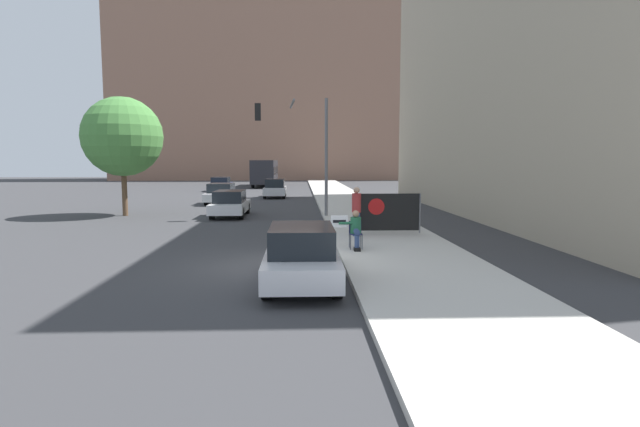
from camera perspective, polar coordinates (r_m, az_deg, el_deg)
name	(u,v)px	position (r m, az deg, el deg)	size (l,w,h in m)	color
ground_plane	(274,267)	(14.12, -5.25, -6.10)	(160.00, 160.00, 0.00)	#38383A
sidewalk_curb	(355,211)	(29.11, 4.01, 0.33)	(4.02, 90.00, 0.16)	beige
building_backdrop_far	(282,88)	(82.59, -4.36, 14.07)	(52.00, 12.00, 29.08)	#936B56
building_backdrop_right	(552,46)	(30.89, 24.98, 17.01)	(10.00, 32.00, 18.27)	tan
seated_protester	(355,228)	(15.94, 4.04, -1.68)	(1.00, 0.77, 1.23)	#474C56
jogger_on_sidewalk	(356,211)	(18.68, 4.18, 0.30)	(0.34, 0.34, 1.84)	#334775
protest_banner	(389,212)	(19.57, 7.92, 0.16)	(2.45, 0.06, 1.55)	slate
traffic_light_pole	(301,136)	(25.47, -2.17, 8.83)	(3.67, 3.44, 5.95)	slate
parked_car_curbside	(302,255)	(11.97, -2.12, -4.78)	(1.73, 4.29, 1.43)	silver
car_on_road_nearest	(230,203)	(27.04, -10.23, 1.14)	(1.72, 4.54, 1.40)	white
car_on_road_midblock	(222,193)	(35.33, -11.18, 2.27)	(1.84, 4.75, 1.43)	silver
car_on_road_distant	(275,188)	(40.52, -5.16, 2.87)	(1.71, 4.39, 1.52)	silver
car_on_road_far_lane	(221,184)	(50.24, -11.26, 3.33)	(1.85, 4.29, 1.39)	navy
city_bus_on_road	(265,171)	(58.49, -6.31, 4.81)	(2.56, 10.60, 3.04)	#232328
street_tree_near_curb	(122,137)	(28.93, -21.66, 8.15)	(4.23, 4.23, 6.37)	brown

